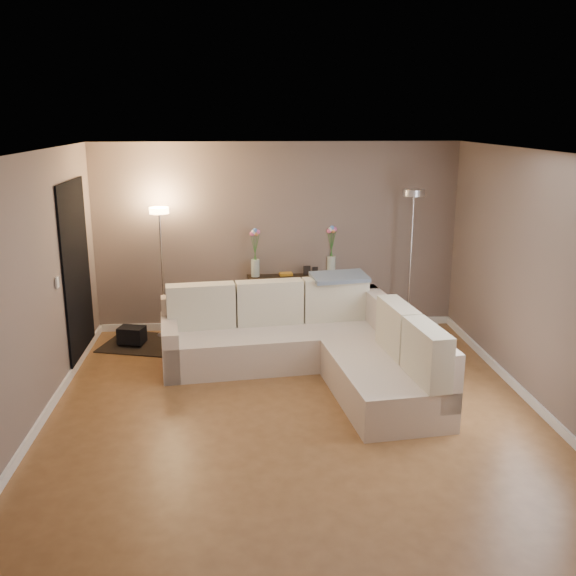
{
  "coord_description": "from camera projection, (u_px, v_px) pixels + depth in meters",
  "views": [
    {
      "loc": [
        -0.53,
        -5.97,
        2.92
      ],
      "look_at": [
        0.0,
        0.8,
        1.1
      ],
      "focal_mm": 40.0,
      "sensor_mm": 36.0,
      "label": 1
    }
  ],
  "objects": [
    {
      "name": "table_decor",
      "position": [
        294.0,
        273.0,
        8.88
      ],
      "size": [
        0.55,
        0.14,
        0.13
      ],
      "color": "orange",
      "rests_on": "console_table"
    },
    {
      "name": "throw_blanket",
      "position": [
        340.0,
        277.0,
        8.04
      ],
      "size": [
        0.75,
        0.51,
        0.09
      ],
      "primitive_type": "cube",
      "rotation": [
        0.1,
        0.0,
        0.17
      ],
      "color": "slate",
      "rests_on": "sectional_sofa"
    },
    {
      "name": "flower_vase_right",
      "position": [
        331.0,
        253.0,
        8.95
      ],
      "size": [
        0.15,
        0.13,
        0.67
      ],
      "color": "silver",
      "rests_on": "console_table"
    },
    {
      "name": "sectional_sofa",
      "position": [
        314.0,
        344.0,
        7.47
      ],
      "size": [
        3.04,
        2.73,
        0.97
      ],
      "color": "beige",
      "rests_on": "floor"
    },
    {
      "name": "console_table",
      "position": [
        288.0,
        299.0,
        9.0
      ],
      "size": [
        1.31,
        0.5,
        0.78
      ],
      "color": "black",
      "rests_on": "floor"
    },
    {
      "name": "wall_back",
      "position": [
        277.0,
        237.0,
        8.86
      ],
      "size": [
        5.0,
        0.02,
        2.6
      ],
      "primitive_type": "cube",
      "color": "#79685D",
      "rests_on": "ground"
    },
    {
      "name": "baseboard_back",
      "position": [
        278.0,
        324.0,
        9.16
      ],
      "size": [
        5.0,
        0.03,
        0.1
      ],
      "primitive_type": "cube",
      "color": "white",
      "rests_on": "ground"
    },
    {
      "name": "wall_left",
      "position": [
        29.0,
        295.0,
        6.02
      ],
      "size": [
        0.02,
        5.5,
        2.6
      ],
      "primitive_type": "cube",
      "color": "#79685D",
      "rests_on": "ground"
    },
    {
      "name": "doorway",
      "position": [
        77.0,
        273.0,
        7.71
      ],
      "size": [
        0.02,
        1.2,
        2.2
      ],
      "primitive_type": "cube",
      "color": "black",
      "rests_on": "ground"
    },
    {
      "name": "baseboard_right",
      "position": [
        530.0,
        400.0,
        6.72
      ],
      "size": [
        0.03,
        5.5,
        0.1
      ],
      "primitive_type": "cube",
      "color": "white",
      "rests_on": "ground"
    },
    {
      "name": "flower_vase_left",
      "position": [
        255.0,
        256.0,
        8.74
      ],
      "size": [
        0.15,
        0.13,
        0.67
      ],
      "color": "silver",
      "rests_on": "console_table"
    },
    {
      "name": "ceiling",
      "position": [
        295.0,
        152.0,
        5.87
      ],
      "size": [
        5.0,
        5.5,
        0.01
      ],
      "primitive_type": "cube",
      "color": "white",
      "rests_on": "ground"
    },
    {
      "name": "charcoal_rug",
      "position": [
        149.0,
        344.0,
        8.49
      ],
      "size": [
        1.35,
        1.15,
        0.02
      ],
      "primitive_type": "cube",
      "rotation": [
        0.0,
        0.0,
        -0.27
      ],
      "color": "black",
      "rests_on": "floor"
    },
    {
      "name": "wall_right",
      "position": [
        545.0,
        284.0,
        6.39
      ],
      "size": [
        0.02,
        5.5,
        2.6
      ],
      "primitive_type": "cube",
      "color": "#79685D",
      "rests_on": "ground"
    },
    {
      "name": "floor_lamp_unlit",
      "position": [
        412.0,
        234.0,
        8.53
      ],
      "size": [
        0.36,
        0.36,
        2.0
      ],
      "color": "silver",
      "rests_on": "floor"
    },
    {
      "name": "leaning_mirror",
      "position": [
        291.0,
        247.0,
        8.98
      ],
      "size": [
        0.9,
        0.15,
        0.71
      ],
      "color": "black",
      "rests_on": "console_table"
    },
    {
      "name": "floor_lamp_lit",
      "position": [
        161.0,
        247.0,
        8.47
      ],
      "size": [
        0.31,
        0.31,
        1.78
      ],
      "color": "silver",
      "rests_on": "floor"
    },
    {
      "name": "wall_front",
      "position": [
        338.0,
        419.0,
        3.55
      ],
      "size": [
        5.0,
        0.02,
        2.6
      ],
      "primitive_type": "cube",
      "color": "#79685D",
      "rests_on": "ground"
    },
    {
      "name": "switch_plate",
      "position": [
        57.0,
        282.0,
        6.87
      ],
      "size": [
        0.02,
        0.08,
        0.12
      ],
      "primitive_type": "cube",
      "color": "white",
      "rests_on": "ground"
    },
    {
      "name": "black_bag",
      "position": [
        132.0,
        335.0,
        8.4
      ],
      "size": [
        0.38,
        0.31,
        0.21
      ],
      "primitive_type": "cube",
      "rotation": [
        0.0,
        0.0,
        -0.27
      ],
      "color": "black",
      "rests_on": "charcoal_rug"
    },
    {
      "name": "baseboard_left",
      "position": [
        44.0,
        416.0,
        6.35
      ],
      "size": [
        0.03,
        5.5,
        0.1
      ],
      "primitive_type": "cube",
      "color": "white",
      "rests_on": "ground"
    },
    {
      "name": "floor",
      "position": [
        294.0,
        413.0,
        6.55
      ],
      "size": [
        5.0,
        5.5,
        0.01
      ],
      "primitive_type": "cube",
      "color": "brown",
      "rests_on": "ground"
    }
  ]
}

